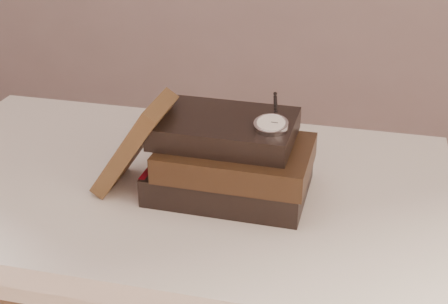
# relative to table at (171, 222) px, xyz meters

# --- Properties ---
(table) EXTENTS (1.00, 0.60, 0.75)m
(table) POSITION_rel_table_xyz_m (0.00, 0.00, 0.00)
(table) COLOR silver
(table) RESTS_ON ground
(book_stack) EXTENTS (0.28, 0.19, 0.13)m
(book_stack) POSITION_rel_table_xyz_m (0.12, -0.02, 0.15)
(book_stack) COLOR black
(book_stack) RESTS_ON table
(journal) EXTENTS (0.13, 0.12, 0.17)m
(journal) POSITION_rel_table_xyz_m (-0.05, -0.04, 0.18)
(journal) COLOR #3A2716
(journal) RESTS_ON table
(pocket_watch) EXTENTS (0.06, 0.16, 0.02)m
(pocket_watch) POSITION_rel_table_xyz_m (0.19, -0.03, 0.23)
(pocket_watch) COLOR silver
(pocket_watch) RESTS_ON book_stack
(eyeglasses) EXTENTS (0.11, 0.13, 0.05)m
(eyeglasses) POSITION_rel_table_xyz_m (0.02, 0.08, 0.17)
(eyeglasses) COLOR silver
(eyeglasses) RESTS_ON book_stack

